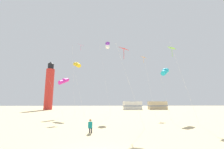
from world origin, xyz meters
The scene contains 12 objects.
kite_flyer_standing centered at (-0.64, 6.72, 0.61)m, with size 0.35×0.52×1.16m.
kite_diamond_scarlet centered at (2.67, 9.33, 8.12)m, with size 2.86×2.40×8.66m.
kite_tube_cyan centered at (9.48, 15.09, 7.04)m, with size 2.02×2.44×7.74m.
kite_diamond_lime centered at (9.47, 12.10, 9.25)m, with size 3.24×2.70×9.87m.
kite_tube_magenta centered at (-6.78, 20.71, 6.29)m, with size 3.20×3.50×6.99m.
kite_box_violet centered at (1.03, 21.64, 13.49)m, with size 2.15×1.94×14.11m.
kite_diamond_orange centered at (8.38, 22.51, 10.92)m, with size 2.30×2.30×11.67m.
kite_diamond_rainbow centered at (-4.29, 21.80, 12.88)m, with size 2.34×2.34×13.82m.
kite_tube_gold centered at (-4.74, 21.70, 9.55)m, with size 2.74×3.04×10.26m.
lighthouse_distant centered at (-18.60, 47.09, 7.84)m, with size 2.80×2.80×16.80m.
rv_van_white centered at (10.24, 47.16, 1.39)m, with size 6.61×2.85×2.80m.
rv_van_tan centered at (19.13, 47.21, 1.39)m, with size 6.46×2.41×2.80m.
Camera 1 is at (0.54, -6.86, 2.58)m, focal length 24.61 mm.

